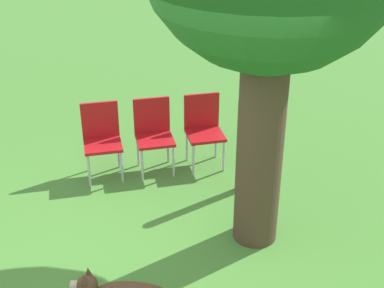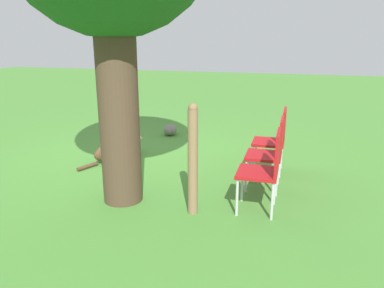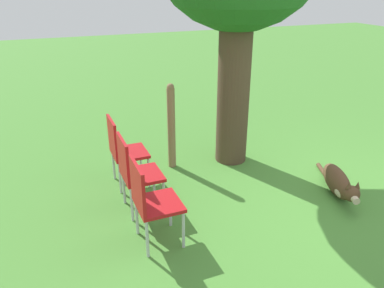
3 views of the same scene
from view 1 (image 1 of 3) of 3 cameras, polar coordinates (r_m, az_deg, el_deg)
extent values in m
plane|color=#478433|center=(5.06, -5.37, -14.10)|extent=(30.00, 30.00, 0.00)
cylinder|color=#4C3828|center=(4.97, 7.36, 0.91)|extent=(0.44, 0.44, 2.29)
sphere|color=#513823|center=(4.72, -11.10, -14.58)|extent=(0.24, 0.24, 0.18)
cylinder|color=#C6B293|center=(4.76, -12.31, -14.50)|extent=(0.10, 0.10, 0.08)
cone|color=#513823|center=(4.62, -11.43, -13.97)|extent=(0.06, 0.06, 0.08)
cone|color=#513823|center=(4.69, -11.02, -13.18)|extent=(0.06, 0.06, 0.08)
cylinder|color=#846647|center=(5.99, 5.24, -0.35)|extent=(0.11, 0.11, 1.12)
sphere|color=#846647|center=(5.74, 5.49, 4.74)|extent=(0.09, 0.09, 0.09)
cube|color=#B21419|center=(6.39, -9.49, -0.11)|extent=(0.43, 0.45, 0.04)
cube|color=#B21419|center=(6.45, -9.79, 2.58)|extent=(0.04, 0.44, 0.45)
cylinder|color=#B7B7BC|center=(6.34, -7.50, -2.45)|extent=(0.03, 0.03, 0.41)
cylinder|color=#B7B7BC|center=(6.33, -10.92, -2.81)|extent=(0.03, 0.03, 0.41)
cylinder|color=#B7B7BC|center=(6.66, -7.84, -0.93)|extent=(0.03, 0.03, 0.41)
cylinder|color=#B7B7BC|center=(6.64, -11.10, -1.28)|extent=(0.03, 0.03, 0.41)
cube|color=#B21419|center=(6.43, -3.98, 0.44)|extent=(0.43, 0.45, 0.04)
cube|color=#B21419|center=(6.50, -4.33, 3.09)|extent=(0.04, 0.44, 0.45)
cylinder|color=#B7B7BC|center=(6.41, -1.97, -1.88)|extent=(0.03, 0.03, 0.41)
cylinder|color=#B7B7BC|center=(6.36, -5.34, -2.25)|extent=(0.03, 0.03, 0.41)
cylinder|color=#B7B7BC|center=(6.72, -2.57, -0.41)|extent=(0.03, 0.03, 0.41)
cylinder|color=#B7B7BC|center=(6.67, -5.78, -0.75)|extent=(0.03, 0.03, 0.41)
cube|color=#B21419|center=(6.53, 1.41, 0.96)|extent=(0.43, 0.45, 0.04)
cube|color=#B21419|center=(6.60, 1.02, 3.57)|extent=(0.04, 0.44, 0.45)
cylinder|color=#B7B7BC|center=(6.53, 3.40, -1.31)|extent=(0.03, 0.03, 0.41)
cylinder|color=#B7B7BC|center=(6.44, 0.14, -1.68)|extent=(0.03, 0.03, 0.41)
cylinder|color=#B7B7BC|center=(6.83, 2.56, 0.11)|extent=(0.03, 0.03, 0.41)
cylinder|color=#B7B7BC|center=(6.75, -0.55, -0.23)|extent=(0.03, 0.03, 0.41)
camera|label=2|loc=(8.10, 28.49, 13.40)|focal=35.00mm
camera|label=3|loc=(7.14, -36.64, 14.85)|focal=35.00mm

